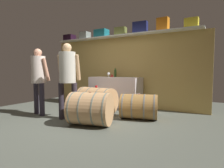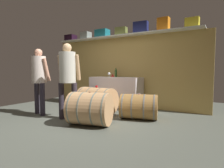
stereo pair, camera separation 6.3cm
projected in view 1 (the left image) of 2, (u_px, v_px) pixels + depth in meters
name	position (u px, v px, depth m)	size (l,w,h in m)	color
ground_plane	(92.00, 116.00, 4.52)	(6.22, 7.44, 0.02)	#555A50
back_wall_panel	(122.00, 72.00, 5.81)	(5.02, 0.10, 2.12)	tan
high_shelf_board	(120.00, 36.00, 5.60)	(4.61, 0.40, 0.03)	silver
toolcase_black	(70.00, 38.00, 6.59)	(0.34, 0.30, 0.20)	black
toolcase_grey	(85.00, 36.00, 6.25)	(0.31, 0.26, 0.23)	gray
toolcase_teal	(101.00, 34.00, 5.92)	(0.42, 0.29, 0.24)	#19707E
toolcase_olive	(120.00, 31.00, 5.58)	(0.34, 0.20, 0.24)	olive
toolcase_navy	(140.00, 28.00, 5.27)	(0.40, 0.19, 0.32)	navy
toolcase_orange	(163.00, 25.00, 4.95)	(0.30, 0.19, 0.34)	orange
toolcase_yellow	(191.00, 23.00, 4.60)	(0.32, 0.18, 0.24)	yellow
work_cabinet	(115.00, 92.00, 5.57)	(1.54, 0.60, 0.90)	white
wine_bottle_green	(115.00, 73.00, 5.65)	(0.07, 0.07, 0.28)	#345826
wine_glass	(108.00, 74.00, 5.42)	(0.08, 0.08, 0.15)	white
red_funnel	(112.00, 75.00, 5.77)	(0.11, 0.11, 0.10)	red
wine_barrel_near	(96.00, 100.00, 4.81)	(0.98, 0.71, 0.67)	tan
wine_barrel_far	(139.00, 106.00, 4.23)	(0.94, 0.76, 0.58)	#A0733C
wine_barrel_flank	(90.00, 109.00, 3.76)	(0.96, 0.85, 0.67)	tan
tasting_cup	(96.00, 86.00, 4.78)	(0.06, 0.06, 0.05)	red
winemaker_pouring	(68.00, 73.00, 4.16)	(0.54, 0.47, 1.70)	#302A33
visitor_tasting	(39.00, 75.00, 4.59)	(0.51, 0.42, 1.63)	#2D2835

